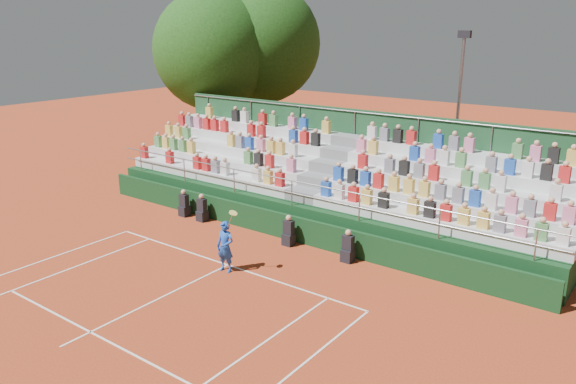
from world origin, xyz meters
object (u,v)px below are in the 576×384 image
Objects in this scene: tennis_player at (225,247)px; tree_east at (261,44)px; floodlight_mast at (459,98)px; tree_west at (213,51)px.

tree_east reaches higher than tennis_player.
floodlight_mast is (2.35, 14.37, 3.64)m from tennis_player.
tennis_player is 18.54m from tree_east.
tree_east is at bearing -179.91° from floodlight_mast.
floodlight_mast is (12.45, 0.02, -2.34)m from tree_east.
tennis_player is at bearing -54.85° from tree_east.
tree_west is at bearing -114.22° from tree_east.
tree_east reaches higher than tree_west.
tennis_player is 0.29× the size of floodlight_mast.
tree_west is at bearing -168.33° from floodlight_mast.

